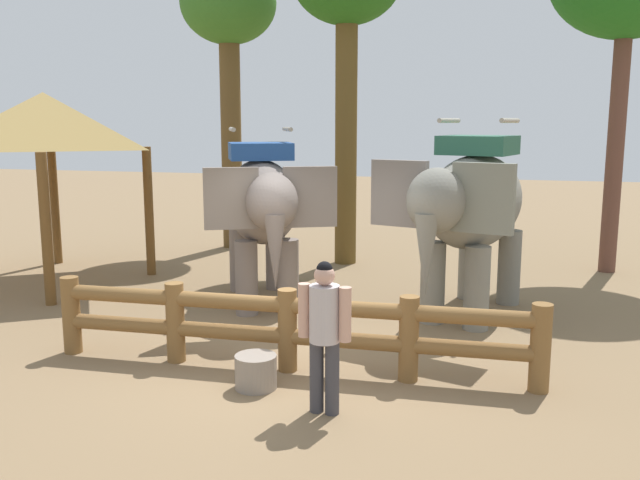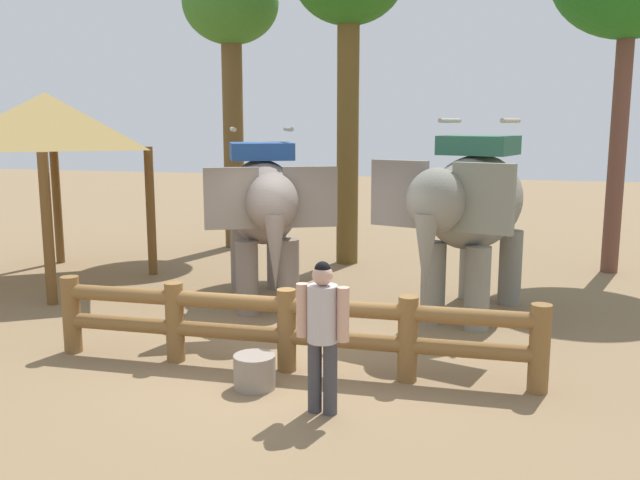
% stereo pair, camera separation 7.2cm
% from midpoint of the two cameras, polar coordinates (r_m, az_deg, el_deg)
% --- Properties ---
extents(ground_plane, '(60.00, 60.00, 0.00)m').
position_cam_midpoint_polar(ground_plane, '(8.92, -2.33, -10.53)').
color(ground_plane, olive).
extents(log_fence, '(6.30, 0.41, 1.05)m').
position_cam_midpoint_polar(log_fence, '(8.64, -2.56, -7.01)').
color(log_fence, brown).
rests_on(log_fence, ground).
extents(elephant_near_left, '(2.71, 3.54, 3.00)m').
position_cam_midpoint_polar(elephant_near_left, '(11.57, -4.56, 2.79)').
color(elephant_near_left, slate).
rests_on(elephant_near_left, ground).
extents(elephant_center, '(2.48, 3.76, 3.15)m').
position_cam_midpoint_polar(elephant_center, '(11.04, 12.64, 2.67)').
color(elephant_center, gray).
rests_on(elephant_center, ground).
extents(tourist_woman_in_black, '(0.59, 0.36, 1.67)m').
position_cam_midpoint_polar(tourist_woman_in_black, '(7.31, 0.49, -7.20)').
color(tourist_woman_in_black, '#3A393F').
rests_on(tourist_woman_in_black, ground).
extents(thatched_shelter, '(4.16, 4.16, 3.64)m').
position_cam_midpoint_polar(thatched_shelter, '(14.14, -21.63, 9.05)').
color(thatched_shelter, brown).
rests_on(thatched_shelter, ground).
extents(tree_far_right, '(2.27, 2.27, 6.81)m').
position_cam_midpoint_polar(tree_far_right, '(17.16, -7.29, 17.77)').
color(tree_far_right, brown).
rests_on(tree_far_right, ground).
extents(feed_bucket, '(0.50, 0.50, 0.40)m').
position_cam_midpoint_polar(feed_bucket, '(8.25, -5.21, -10.82)').
color(feed_bucket, gray).
rests_on(feed_bucket, ground).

